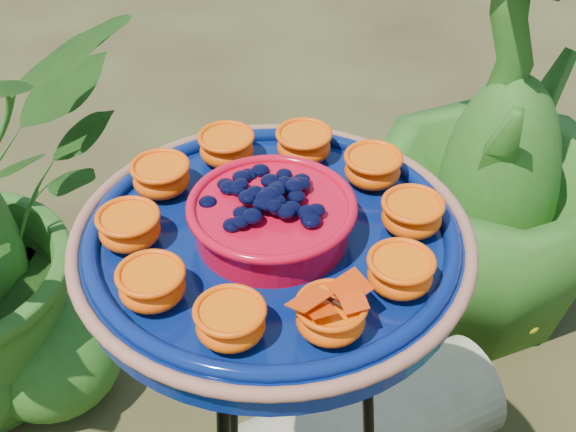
% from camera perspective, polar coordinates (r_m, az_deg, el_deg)
% --- Properties ---
extents(feeder_dish, '(0.51, 0.51, 0.11)m').
position_cam_1_polar(feeder_dish, '(0.93, -1.13, -1.49)').
color(feeder_dish, '#071752').
rests_on(feeder_dish, tripod_stand).
extents(shrub_back_right, '(0.84, 0.84, 1.10)m').
position_cam_1_polar(shrub_back_right, '(1.90, 15.47, 6.16)').
color(shrub_back_right, '#284F15').
rests_on(shrub_back_right, ground).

